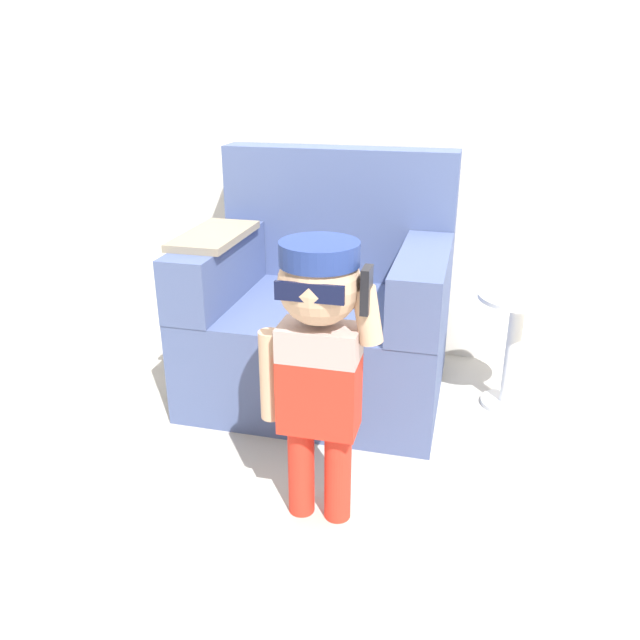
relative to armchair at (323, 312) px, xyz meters
name	(u,v)px	position (x,y,z in m)	size (l,w,h in m)	color
ground_plane	(347,402)	(0.14, -0.14, -0.36)	(10.00, 10.00, 0.00)	#ADA89E
wall_back	(380,81)	(0.14, 0.48, 0.94)	(10.00, 0.05, 2.60)	silver
armchair	(323,312)	(0.00, 0.00, 0.00)	(1.08, 0.87, 1.03)	#475684
person_child	(319,343)	(0.20, -0.87, 0.26)	(0.38, 0.28, 0.92)	red
side_table	(514,341)	(0.82, 0.01, -0.05)	(0.33, 0.33, 0.51)	white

